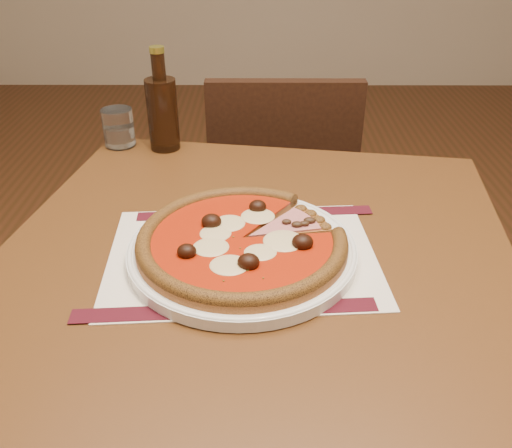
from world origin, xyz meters
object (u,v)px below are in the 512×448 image
(table, at_px, (256,297))
(pizza, at_px, (242,240))
(water_glass, at_px, (118,128))
(bottle, at_px, (162,111))
(plate, at_px, (242,250))
(chair_far, at_px, (281,192))

(table, xyz_separation_m, pizza, (-0.02, -0.03, 0.13))
(water_glass, height_order, bottle, bottle)
(table, xyz_separation_m, plate, (-0.02, -0.03, 0.11))
(plate, xyz_separation_m, bottle, (-0.18, 0.42, 0.07))
(table, bearing_deg, bottle, 116.99)
(table, relative_size, water_glass, 11.04)
(plate, distance_m, bottle, 0.46)
(chair_far, xyz_separation_m, bottle, (-0.27, -0.30, 0.36))
(chair_far, distance_m, plate, 0.78)
(plate, bearing_deg, pizza, -149.40)
(table, bearing_deg, water_glass, 126.56)
(table, height_order, water_glass, water_glass)
(pizza, bearing_deg, bottle, 113.09)
(chair_far, bearing_deg, plate, 82.84)
(pizza, xyz_separation_m, water_glass, (-0.28, 0.44, 0.01))
(table, relative_size, plate, 2.61)
(plate, relative_size, water_glass, 4.22)
(table, relative_size, chair_far, 1.08)
(chair_far, relative_size, water_glass, 10.21)
(water_glass, distance_m, bottle, 0.11)
(table, distance_m, pizza, 0.14)
(table, distance_m, water_glass, 0.53)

